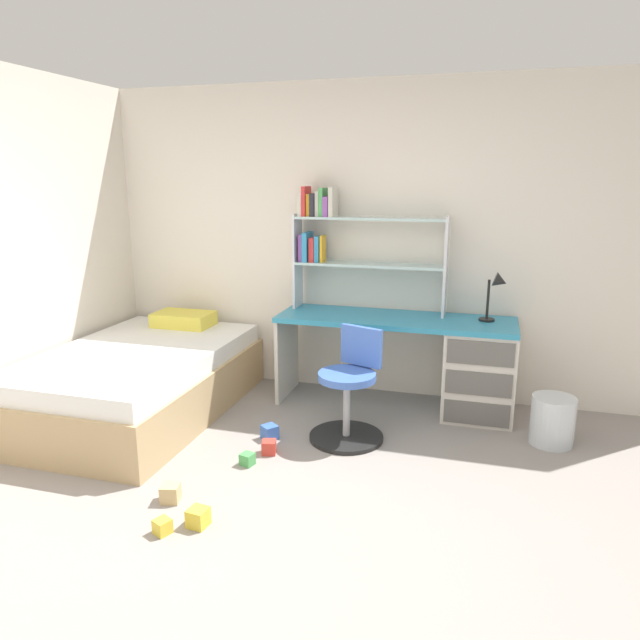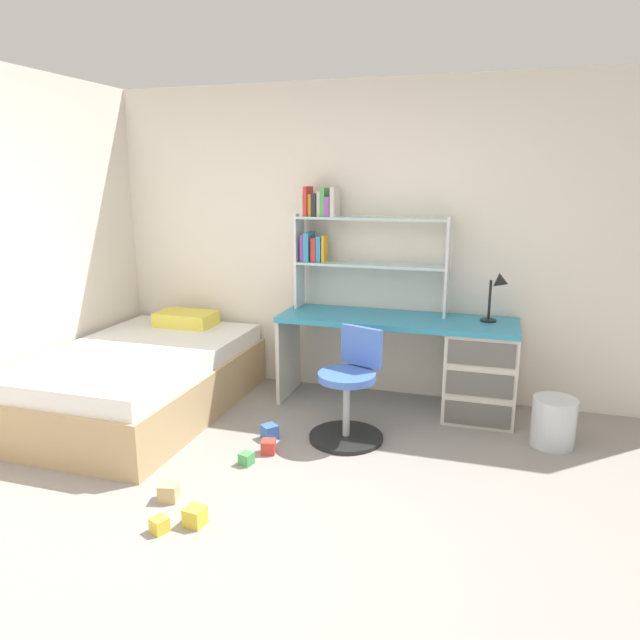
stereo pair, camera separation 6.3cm
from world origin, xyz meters
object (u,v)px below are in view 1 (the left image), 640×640
toy_block_red_0 (269,447)px  toy_block_green_1 (247,459)px  waste_bin (552,420)px  toy_block_yellow_3 (198,517)px  bookshelf_hutch (344,237)px  toy_block_blue_2 (270,432)px  desk (456,362)px  swivel_chair (349,397)px  toy_block_yellow_5 (163,526)px  toy_block_natural_4 (170,493)px  bed_platform (139,381)px  desk_lamp (497,289)px

toy_block_red_0 → toy_block_green_1: bearing=-112.2°
waste_bin → toy_block_yellow_3: 2.45m
bookshelf_hutch → toy_block_blue_2: size_ratio=12.51×
desk → swivel_chair: swivel_chair is taller
desk → toy_block_yellow_3: size_ratio=18.48×
toy_block_red_0 → toy_block_yellow_5: (-0.21, -0.99, -0.01)m
desk → toy_block_yellow_3: desk is taller
waste_bin → toy_block_yellow_3: size_ratio=3.41×
toy_block_natural_4 → swivel_chair: bearing=54.7°
swivel_chair → toy_block_red_0: swivel_chair is taller
swivel_chair → bed_platform: size_ratio=0.39×
desk → desk_lamp: 0.64m
swivel_chair → toy_block_red_0: size_ratio=8.59×
waste_bin → toy_block_green_1: 2.09m
waste_bin → toy_block_red_0: bearing=-159.2°
waste_bin → toy_block_red_0: (-1.82, -0.69, -0.12)m
bookshelf_hutch → swivel_chair: size_ratio=1.58×
toy_block_green_1 → toy_block_natural_4: toy_block_natural_4 is taller
bed_platform → toy_block_red_0: bearing=-17.4°
bed_platform → desk_lamp: bearing=15.8°
toy_block_blue_2 → toy_block_yellow_3: same height
toy_block_natural_4 → toy_block_yellow_3: bearing=-33.2°
swivel_chair → waste_bin: 1.40m
toy_block_yellow_3 → toy_block_green_1: bearing=91.4°
toy_block_natural_4 → desk_lamp: bearing=46.8°
waste_bin → desk: bearing=150.7°
desk_lamp → toy_block_red_0: desk_lamp is taller
toy_block_green_1 → desk: bearing=46.2°
waste_bin → toy_block_blue_2: size_ratio=3.44×
bed_platform → toy_block_yellow_5: bed_platform is taller
toy_block_red_0 → toy_block_green_1: toy_block_red_0 is taller
waste_bin → toy_block_red_0: waste_bin is taller
toy_block_yellow_3 → toy_block_yellow_5: size_ratio=1.27×
toy_block_natural_4 → bookshelf_hutch: bearing=75.0°
desk → toy_block_yellow_5: desk is taller
toy_block_natural_4 → toy_block_yellow_5: size_ratio=1.29×
bed_platform → toy_block_natural_4: bearing=-50.6°
bed_platform → desk: bearing=16.3°
bed_platform → toy_block_green_1: size_ratio=25.52×
toy_block_blue_2 → toy_block_natural_4: toy_block_natural_4 is taller
toy_block_red_0 → bookshelf_hutch: bearing=81.0°
desk → bookshelf_hutch: 1.32m
desk_lamp → desk: bearing=-169.1°
bookshelf_hutch → toy_block_natural_4: size_ratio=12.19×
toy_block_yellow_5 → toy_block_blue_2: bearing=84.0°
toy_block_green_1 → bed_platform: bearing=153.5°
toy_block_red_0 → toy_block_blue_2: 0.23m
toy_block_yellow_3 → toy_block_blue_2: bearing=91.0°
desk_lamp → bed_platform: bearing=-164.2°
desk → bookshelf_hutch: size_ratio=1.49×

